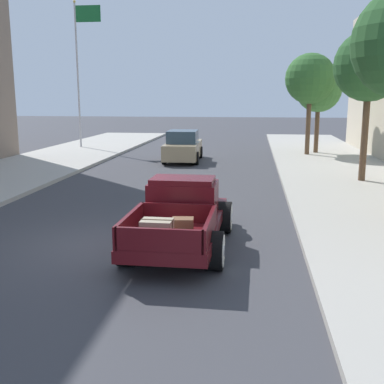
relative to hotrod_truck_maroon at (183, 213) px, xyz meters
name	(u,v)px	position (x,y,z in m)	size (l,w,h in m)	color
ground_plane	(108,245)	(-1.75, -0.29, -0.75)	(140.00, 140.00, 0.00)	#3D3D42
hotrod_truck_maroon	(183,213)	(0.00, 0.00, 0.00)	(2.24, 4.96, 1.58)	#510F14
car_background_tan	(183,147)	(-2.13, 14.39, 0.01)	(1.98, 4.36, 1.65)	tan
flagpole	(80,59)	(-9.50, 19.50, 5.02)	(1.74, 0.16, 9.16)	#B2B2B7
street_tree_second	(370,66)	(5.90, 8.62, 3.78)	(2.70, 2.70, 5.77)	brown
street_tree_third	(310,79)	(4.67, 17.17, 3.62)	(2.80, 2.80, 5.65)	brown
street_tree_farthest	(319,90)	(5.29, 18.16, 3.05)	(2.64, 2.64, 5.00)	brown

